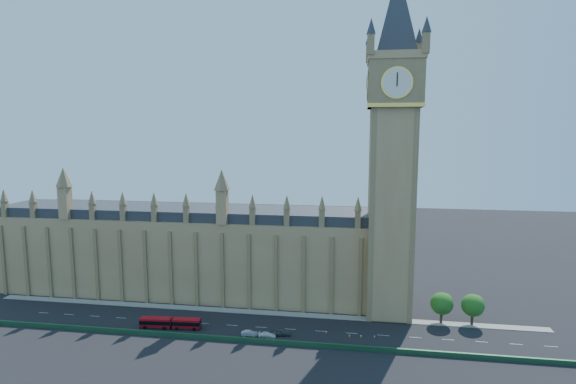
# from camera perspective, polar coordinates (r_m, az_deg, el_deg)

# --- Properties ---
(ground) EXTENTS (400.00, 400.00, 0.00)m
(ground) POSITION_cam_1_polar(r_m,az_deg,el_deg) (126.02, -5.31, -16.61)
(ground) COLOR black
(ground) RESTS_ON ground
(palace_westminster) EXTENTS (120.00, 20.00, 28.00)m
(palace_westminster) POSITION_cam_1_polar(r_m,az_deg,el_deg) (148.50, -12.78, -7.29)
(palace_westminster) COLOR #A67D50
(palace_westminster) RESTS_ON ground
(elizabeth_tower) EXTENTS (20.59, 20.59, 105.00)m
(elizabeth_tower) POSITION_cam_1_polar(r_m,az_deg,el_deg) (125.74, 13.26, 8.75)
(elizabeth_tower) COLOR #A67D50
(elizabeth_tower) RESTS_ON ground
(bridge_parapet) EXTENTS (160.00, 0.60, 1.20)m
(bridge_parapet) POSITION_cam_1_polar(r_m,az_deg,el_deg) (117.88, -6.42, -18.10)
(bridge_parapet) COLOR #1E4C2D
(bridge_parapet) RESTS_ON ground
(kerb_north) EXTENTS (160.00, 3.00, 0.16)m
(kerb_north) POSITION_cam_1_polar(r_m,az_deg,el_deg) (134.45, -4.30, -14.95)
(kerb_north) COLOR gray
(kerb_north) RESTS_ON ground
(tree_east_near) EXTENTS (6.00, 6.00, 8.50)m
(tree_east_near) POSITION_cam_1_polar(r_m,az_deg,el_deg) (132.12, 19.04, -13.19)
(tree_east_near) COLOR #382619
(tree_east_near) RESTS_ON ground
(tree_east_far) EXTENTS (6.00, 6.00, 8.50)m
(tree_east_far) POSITION_cam_1_polar(r_m,az_deg,el_deg) (133.80, 22.50, -13.09)
(tree_east_far) COLOR #382619
(tree_east_far) RESTS_ON ground
(red_bus) EXTENTS (16.28, 3.61, 2.75)m
(red_bus) POSITION_cam_1_polar(r_m,az_deg,el_deg) (127.73, -14.71, -15.78)
(red_bus) COLOR #AA0B14
(red_bus) RESTS_ON ground
(car_grey) EXTENTS (4.87, 2.42, 1.59)m
(car_grey) POSITION_cam_1_polar(r_m,az_deg,el_deg) (120.26, -0.88, -17.40)
(car_grey) COLOR #42454A
(car_grey) RESTS_ON ground
(car_silver) EXTENTS (4.33, 1.91, 1.38)m
(car_silver) POSITION_cam_1_polar(r_m,az_deg,el_deg) (120.45, -4.91, -17.44)
(car_silver) COLOR #AAACB2
(car_silver) RESTS_ON ground
(car_white) EXTENTS (4.47, 1.83, 1.30)m
(car_white) POSITION_cam_1_polar(r_m,az_deg,el_deg) (119.42, -2.66, -17.68)
(car_white) COLOR white
(car_white) RESTS_ON ground
(cone_a) EXTENTS (0.52, 0.52, 0.64)m
(cone_a) POSITION_cam_1_polar(r_m,az_deg,el_deg) (120.70, 7.81, -17.63)
(cone_a) COLOR black
(cone_a) RESTS_ON ground
(cone_b) EXTENTS (0.48, 0.48, 0.63)m
(cone_b) POSITION_cam_1_polar(r_m,az_deg,el_deg) (122.07, 4.90, -17.28)
(cone_b) COLOR black
(cone_b) RESTS_ON ground
(cone_c) EXTENTS (0.48, 0.48, 0.63)m
(cone_c) POSITION_cam_1_polar(r_m,az_deg,el_deg) (121.28, 10.94, -17.57)
(cone_c) COLOR black
(cone_c) RESTS_ON ground
(cone_d) EXTENTS (0.51, 0.51, 0.64)m
(cone_d) POSITION_cam_1_polar(r_m,az_deg,el_deg) (120.92, 9.26, -17.61)
(cone_d) COLOR black
(cone_d) RESTS_ON ground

